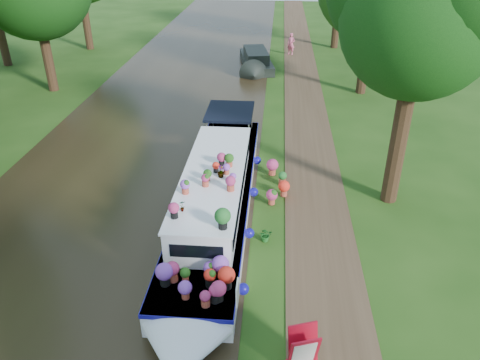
% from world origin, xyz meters
% --- Properties ---
extents(ground, '(100.00, 100.00, 0.00)m').
position_xyz_m(ground, '(0.00, 0.00, 0.00)').
color(ground, '#1F4210').
rests_on(ground, ground).
extents(canal_water, '(10.00, 100.00, 0.02)m').
position_xyz_m(canal_water, '(-6.00, 0.00, 0.01)').
color(canal_water, black).
rests_on(canal_water, ground).
extents(towpath, '(2.20, 100.00, 0.03)m').
position_xyz_m(towpath, '(1.20, 0.00, 0.01)').
color(towpath, '#453220').
rests_on(towpath, ground).
extents(plant_boat, '(2.29, 13.52, 2.24)m').
position_xyz_m(plant_boat, '(-2.25, 1.16, 0.85)').
color(plant_boat, white).
rests_on(plant_boat, canal_water).
extents(tree_near_overhang, '(5.52, 5.28, 8.99)m').
position_xyz_m(tree_near_overhang, '(3.79, 3.06, 6.60)').
color(tree_near_overhang, black).
rests_on(tree_near_overhang, ground).
extents(second_boat, '(2.67, 6.48, 1.21)m').
position_xyz_m(second_boat, '(-1.84, 19.72, 0.49)').
color(second_boat, black).
rests_on(second_boat, canal_water).
extents(sandwich_board, '(0.73, 0.73, 1.08)m').
position_xyz_m(sandwich_board, '(0.45, -4.55, 0.52)').
color(sandwich_board, '#AD0C1F').
rests_on(sandwich_board, towpath).
extents(pedestrian_pink, '(0.66, 0.55, 1.53)m').
position_xyz_m(pedestrian_pink, '(0.55, 23.47, 0.80)').
color(pedestrian_pink, '#CF559A').
rests_on(pedestrian_pink, towpath).
extents(verge_plant, '(0.44, 0.39, 0.45)m').
position_xyz_m(verge_plant, '(-0.52, 0.16, 0.22)').
color(verge_plant, '#1E6420').
rests_on(verge_plant, ground).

